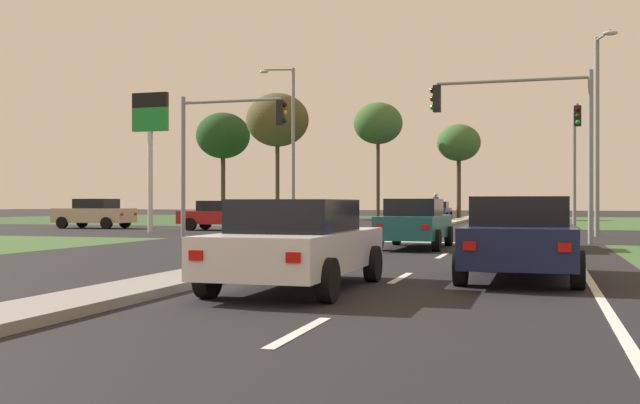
{
  "coord_description": "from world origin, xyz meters",
  "views": [
    {
      "loc": [
        6.03,
        -3.14,
        1.42
      ],
      "look_at": [
        -5.78,
        36.23,
        1.44
      ],
      "focal_mm": 41.62,
      "sensor_mm": 36.0,
      "label": 1
    }
  ],
  "objects_px": {
    "car_blue_third": "(438,210)",
    "street_lamp_second": "(598,124)",
    "treeline_fourth": "(459,143)",
    "car_beige_second": "(94,213)",
    "street_lamp_third": "(291,138)",
    "car_navy_fourth": "(520,237)",
    "treeline_second": "(277,120)",
    "traffic_signal_near_left": "(220,140)",
    "car_white_fifth": "(297,243)",
    "pedestrian_at_median": "(436,205)",
    "treeline_third": "(378,124)",
    "traffic_signal_far_right": "(575,146)",
    "car_red_sixth": "(223,215)",
    "car_teal_seventh": "(415,223)",
    "car_grey_near": "(525,223)",
    "treeline_near": "(223,136)",
    "fuel_price_totem": "(150,130)",
    "traffic_signal_near_right": "(530,125)"
  },
  "relations": [
    {
      "from": "traffic_signal_far_right",
      "to": "street_lamp_second",
      "type": "distance_m",
      "value": 6.13
    },
    {
      "from": "traffic_signal_far_right",
      "to": "car_beige_second",
      "type": "bearing_deg",
      "value": -172.44
    },
    {
      "from": "car_beige_second",
      "to": "traffic_signal_near_left",
      "type": "bearing_deg",
      "value": -127.06
    },
    {
      "from": "traffic_signal_near_left",
      "to": "treeline_fourth",
      "type": "distance_m",
      "value": 36.44
    },
    {
      "from": "car_teal_seventh",
      "to": "pedestrian_at_median",
      "type": "bearing_deg",
      "value": 96.01
    },
    {
      "from": "car_grey_near",
      "to": "car_navy_fourth",
      "type": "distance_m",
      "value": 9.49
    },
    {
      "from": "car_navy_fourth",
      "to": "treeline_second",
      "type": "distance_m",
      "value": 49.4
    },
    {
      "from": "car_beige_second",
      "to": "street_lamp_third",
      "type": "relative_size",
      "value": 0.46
    },
    {
      "from": "car_blue_third",
      "to": "fuel_price_totem",
      "type": "relative_size",
      "value": 0.64
    },
    {
      "from": "treeline_second",
      "to": "treeline_fourth",
      "type": "distance_m",
      "value": 15.28
    },
    {
      "from": "treeline_second",
      "to": "treeline_fourth",
      "type": "relative_size",
      "value": 1.33
    },
    {
      "from": "traffic_signal_far_right",
      "to": "car_red_sixth",
      "type": "bearing_deg",
      "value": -166.88
    },
    {
      "from": "car_red_sixth",
      "to": "street_lamp_second",
      "type": "height_order",
      "value": "street_lamp_second"
    },
    {
      "from": "car_teal_seventh",
      "to": "pedestrian_at_median",
      "type": "xyz_separation_m",
      "value": [
        -2.12,
        20.12,
        0.47
      ]
    },
    {
      "from": "pedestrian_at_median",
      "to": "treeline_third",
      "type": "relative_size",
      "value": 0.19
    },
    {
      "from": "fuel_price_totem",
      "to": "treeline_fourth",
      "type": "xyz_separation_m",
      "value": [
        10.9,
        31.63,
        1.55
      ]
    },
    {
      "from": "pedestrian_at_median",
      "to": "car_blue_third",
      "type": "bearing_deg",
      "value": 41.13
    },
    {
      "from": "traffic_signal_near_left",
      "to": "treeline_second",
      "type": "relative_size",
      "value": 0.53
    },
    {
      "from": "traffic_signal_near_right",
      "to": "street_lamp_third",
      "type": "height_order",
      "value": "street_lamp_third"
    },
    {
      "from": "traffic_signal_far_right",
      "to": "traffic_signal_near_right",
      "type": "bearing_deg",
      "value": -99.46
    },
    {
      "from": "pedestrian_at_median",
      "to": "fuel_price_totem",
      "type": "bearing_deg",
      "value": 169.81
    },
    {
      "from": "traffic_signal_near_right",
      "to": "treeline_second",
      "type": "relative_size",
      "value": 0.56
    },
    {
      "from": "car_grey_near",
      "to": "fuel_price_totem",
      "type": "bearing_deg",
      "value": 157.0
    },
    {
      "from": "pedestrian_at_median",
      "to": "treeline_near",
      "type": "relative_size",
      "value": 0.19
    },
    {
      "from": "traffic_signal_far_right",
      "to": "pedestrian_at_median",
      "type": "height_order",
      "value": "traffic_signal_far_right"
    },
    {
      "from": "car_teal_seventh",
      "to": "treeline_near",
      "type": "relative_size",
      "value": 0.48
    },
    {
      "from": "traffic_signal_far_right",
      "to": "pedestrian_at_median",
      "type": "bearing_deg",
      "value": 148.73
    },
    {
      "from": "car_blue_third",
      "to": "car_red_sixth",
      "type": "bearing_deg",
      "value": 75.74
    },
    {
      "from": "car_white_fifth",
      "to": "street_lamp_second",
      "type": "distance_m",
      "value": 22.09
    },
    {
      "from": "street_lamp_third",
      "to": "fuel_price_totem",
      "type": "xyz_separation_m",
      "value": [
        -3.17,
        -10.94,
        -0.45
      ]
    },
    {
      "from": "traffic_signal_near_left",
      "to": "car_white_fifth",
      "type": "bearing_deg",
      "value": -61.46
    },
    {
      "from": "car_blue_third",
      "to": "street_lamp_second",
      "type": "xyz_separation_m",
      "value": [
        10.58,
        -29.97,
        3.85
      ]
    },
    {
      "from": "car_navy_fourth",
      "to": "treeline_second",
      "type": "relative_size",
      "value": 0.44
    },
    {
      "from": "car_red_sixth",
      "to": "treeline_fourth",
      "type": "relative_size",
      "value": 0.57
    },
    {
      "from": "pedestrian_at_median",
      "to": "treeline_second",
      "type": "distance_m",
      "value": 22.81
    },
    {
      "from": "car_navy_fourth",
      "to": "car_white_fifth",
      "type": "height_order",
      "value": "car_navy_fourth"
    },
    {
      "from": "car_grey_near",
      "to": "treeline_second",
      "type": "relative_size",
      "value": 0.41
    },
    {
      "from": "car_red_sixth",
      "to": "treeline_near",
      "type": "relative_size",
      "value": 0.47
    },
    {
      "from": "car_red_sixth",
      "to": "treeline_fourth",
      "type": "bearing_deg",
      "value": 162.59
    },
    {
      "from": "treeline_near",
      "to": "street_lamp_third",
      "type": "bearing_deg",
      "value": -56.55
    },
    {
      "from": "street_lamp_second",
      "to": "treeline_fourth",
      "type": "relative_size",
      "value": 1.03
    },
    {
      "from": "car_white_fifth",
      "to": "street_lamp_third",
      "type": "bearing_deg",
      "value": 109.18
    },
    {
      "from": "car_beige_second",
      "to": "traffic_signal_near_left",
      "type": "relative_size",
      "value": 0.77
    },
    {
      "from": "pedestrian_at_median",
      "to": "treeline_second",
      "type": "bearing_deg",
      "value": 78.74
    },
    {
      "from": "car_grey_near",
      "to": "treeline_near",
      "type": "xyz_separation_m",
      "value": [
        -27.53,
        38.84,
        6.73
      ]
    },
    {
      "from": "car_red_sixth",
      "to": "street_lamp_third",
      "type": "height_order",
      "value": "street_lamp_third"
    },
    {
      "from": "traffic_signal_near_right",
      "to": "car_beige_second",
      "type": "bearing_deg",
      "value": 159.55
    },
    {
      "from": "treeline_near",
      "to": "street_lamp_second",
      "type": "bearing_deg",
      "value": -44.91
    },
    {
      "from": "traffic_signal_near_left",
      "to": "car_blue_third",
      "type": "bearing_deg",
      "value": 84.16
    },
    {
      "from": "car_navy_fourth",
      "to": "car_teal_seventh",
      "type": "relative_size",
      "value": 1.0
    }
  ]
}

